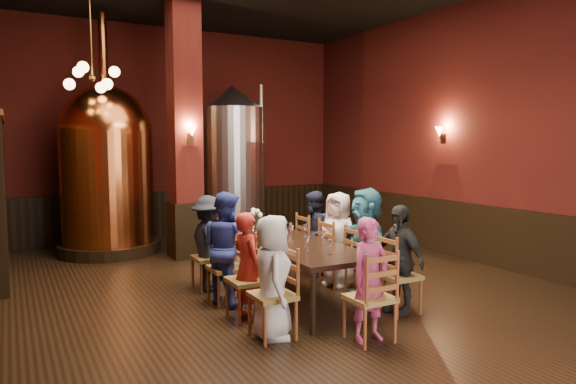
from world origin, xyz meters
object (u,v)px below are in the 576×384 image
person_0 (272,277)px  steel_vessel (233,165)px  rose_vase (256,216)px  person_1 (247,266)px  dining_table (297,248)px  person_2 (226,248)px  copper_kettle (107,167)px

person_0 → steel_vessel: bearing=1.1°
person_0 → rose_vase: person_0 is taller
steel_vessel → rose_vase: bearing=-106.7°
person_0 → person_1: 0.67m
steel_vessel → person_1: bearing=-110.7°
rose_vase → dining_table: bearing=-83.5°
dining_table → person_2: size_ratio=1.68×
dining_table → copper_kettle: bearing=111.9°
person_2 → rose_vase: person_2 is taller
person_2 → rose_vase: (0.73, 0.66, 0.27)m
copper_kettle → steel_vessel: copper_kettle is taller
person_0 → dining_table: bearing=-21.8°
person_1 → copper_kettle: (-0.78, 4.55, 0.97)m
person_1 → rose_vase: 1.56m
rose_vase → copper_kettle: bearing=115.2°
person_2 → person_1: bearing=160.0°
dining_table → steel_vessel: steel_vessel is taller
copper_kettle → person_2: bearing=-78.5°
person_0 → person_1: size_ratio=1.04×
dining_table → copper_kettle: copper_kettle is taller
person_1 → copper_kettle: bearing=2.2°
rose_vase → steel_vessel: bearing=73.3°
person_1 → steel_vessel: bearing=-28.3°
person_1 → rose_vase: size_ratio=3.47×
person_0 → rose_vase: bearing=-1.3°
person_0 → person_1: (0.01, 0.67, -0.03)m
copper_kettle → person_0: bearing=-81.6°
person_1 → copper_kettle: 4.72m
steel_vessel → dining_table: bearing=-101.2°
person_0 → person_2: person_2 is taller
copper_kettle → rose_vase: copper_kettle is taller
person_2 → person_0: bearing=160.0°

